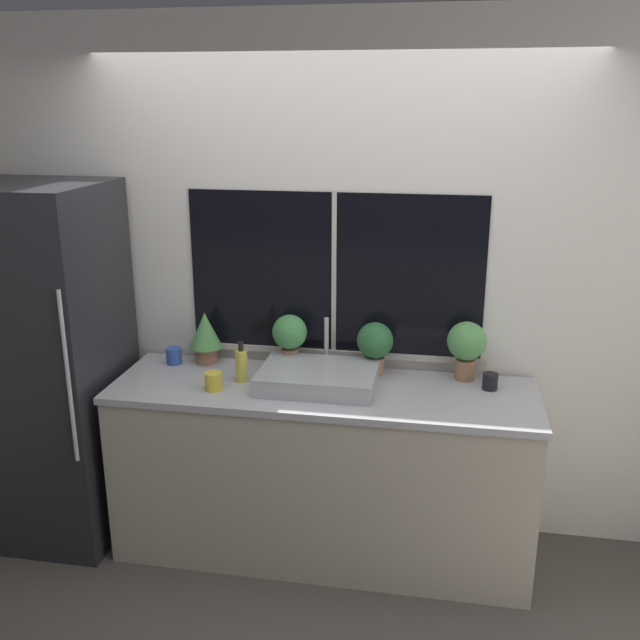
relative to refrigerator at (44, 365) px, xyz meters
name	(u,v)px	position (x,y,z in m)	size (l,w,h in m)	color
ground_plane	(311,585)	(1.48, -0.28, -0.94)	(14.00, 14.00, 0.00)	#4C4742
wall_back	(335,284)	(1.48, 0.41, 0.41)	(8.00, 0.09, 2.70)	silver
wall_left	(46,241)	(-0.66, 1.22, 0.41)	(0.06, 7.00, 2.70)	silver
counter	(322,470)	(1.48, 0.03, -0.49)	(2.11, 0.64, 0.92)	#B2A893
refrigerator	(44,365)	(0.00, 0.00, 0.00)	(0.75, 0.71, 1.89)	#232328
sink	(318,377)	(1.45, 0.06, 0.02)	(0.57, 0.47, 0.28)	#ADADB2
potted_plant_far_left	(205,334)	(0.80, 0.27, 0.13)	(0.17, 0.17, 0.28)	#9E6B4C
potted_plant_center_left	(290,335)	(1.26, 0.27, 0.15)	(0.18, 0.18, 0.29)	#9E6B4C
potted_plant_center_right	(375,343)	(1.71, 0.27, 0.14)	(0.19, 0.19, 0.27)	#9E6B4C
potted_plant_far_right	(467,344)	(2.17, 0.27, 0.16)	(0.20, 0.20, 0.30)	#9E6B4C
soap_bottle	(242,365)	(1.06, 0.05, 0.06)	(0.06, 0.06, 0.21)	#DBD14C
mug_yellow	(214,381)	(0.96, -0.09, 0.01)	(0.09, 0.09, 0.09)	gold
mug_black	(490,381)	(2.29, 0.16, 0.01)	(0.08, 0.08, 0.08)	black
mug_blue	(174,356)	(0.63, 0.22, 0.01)	(0.08, 0.08, 0.09)	#3351AD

